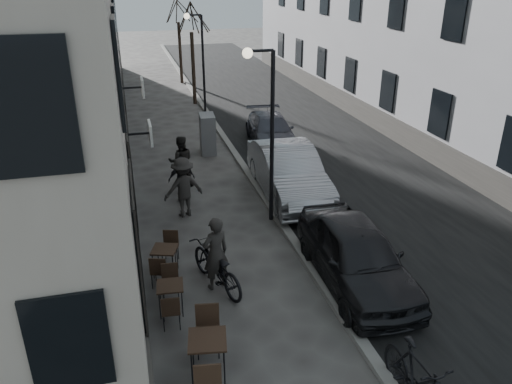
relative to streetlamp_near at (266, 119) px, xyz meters
name	(u,v)px	position (x,y,z in m)	size (l,w,h in m)	color
ground	(356,353)	(0.17, -6.00, -3.16)	(120.00, 120.00, 0.00)	#3E3A38
road	(288,122)	(4.02, 10.00, -3.16)	(7.30, 60.00, 0.00)	black
kerb	(217,126)	(0.37, 10.00, -3.10)	(0.25, 60.00, 0.12)	gray
streetlamp_near	(266,119)	(0.00, 0.00, 0.00)	(0.90, 0.28, 5.09)	black
streetlamp_far	(199,55)	(0.00, 12.00, 0.00)	(0.90, 0.28, 5.09)	black
tree_near	(191,17)	(0.07, 15.00, 1.50)	(2.40, 2.40, 5.70)	black
tree_far	(178,9)	(0.07, 21.00, 1.50)	(2.40, 2.40, 5.70)	black
bistro_set_a	(208,353)	(-2.75, -5.83, -2.65)	(0.79, 1.74, 1.00)	black
bistro_set_b	(171,295)	(-3.22, -3.74, -2.74)	(0.61, 1.42, 0.82)	black
bistro_set_c	(165,258)	(-3.19, -2.18, -2.72)	(0.83, 1.48, 0.85)	black
utility_cabinet	(208,134)	(-0.63, 6.52, -2.36)	(0.59, 1.07, 1.60)	slate
bicycle	(216,266)	(-2.08, -3.06, -2.60)	(0.74, 2.13, 1.12)	black
cyclist_rider	(216,253)	(-2.08, -3.06, -2.24)	(0.67, 0.44, 1.83)	#2A2724
pedestrian_near	(181,161)	(-2.10, 3.31, -2.26)	(0.87, 0.68, 1.80)	black
pedestrian_mid	(183,187)	(-2.32, 0.95, -2.22)	(1.21, 0.70, 1.87)	#2B2825
pedestrian_far	(182,179)	(-2.25, 2.04, -2.40)	(0.89, 0.37, 1.52)	black
car_near	(356,255)	(1.17, -3.72, -2.39)	(1.82, 4.52, 1.54)	black
car_mid	(288,172)	(1.22, 1.57, -2.32)	(1.77, 5.08, 1.67)	#93969C
car_far	(271,131)	(2.17, 6.82, -2.52)	(1.79, 4.41, 1.28)	#3F404A
moped	(417,381)	(0.52, -7.50, -2.55)	(0.57, 2.03, 1.22)	black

